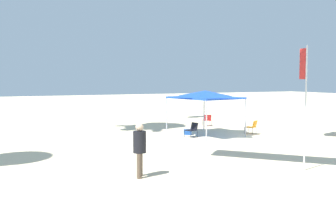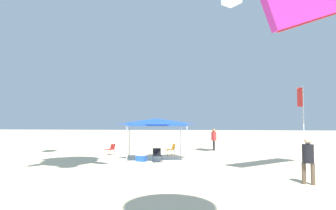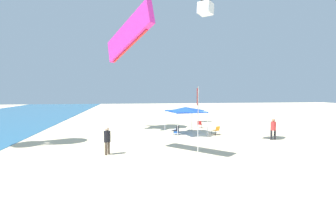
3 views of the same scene
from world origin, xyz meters
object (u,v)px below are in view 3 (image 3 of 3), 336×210
Objects in this scene: person_near_umbrella at (107,138)px; kite_parafoil_magenta at (129,35)px; folding_chair_facing_ocean at (199,124)px; kite_box_black at (206,1)px; folding_chair_left_of_tent at (216,130)px; person_by_tent at (273,127)px; cooler_box at (176,131)px; folding_chair_right_of_tent at (176,130)px; canopy_tent at (185,110)px; banner_flag at (198,115)px.

kite_parafoil_magenta is (-0.72, -1.45, 6.60)m from person_near_umbrella.
kite_box_black reaches higher than folding_chair_facing_ocean.
folding_chair_left_of_tent is 5.11m from person_by_tent.
person_by_tent reaches higher than cooler_box.
folding_chair_facing_ocean and folding_chair_right_of_tent have the same top height.
folding_chair_left_of_tent is at bearing 150.67° from person_near_umbrella.
canopy_tent is 2.15m from folding_chair_right_of_tent.
canopy_tent is at bearing -137.50° from cooler_box.
folding_chair_right_of_tent is 8.94m from person_near_umbrella.
person_near_umbrella is (-7.79, 6.04, 0.87)m from cooler_box.
canopy_tent is 2.25× the size of person_by_tent.
kite_parafoil_magenta is at bearing 91.13° from person_near_umbrella.
person_by_tent is at bearing -103.29° from kite_parafoil_magenta.
folding_chair_facing_ocean is at bearing -47.62° from cooler_box.
person_by_tent is 13.93m from person_near_umbrella.
folding_chair_left_of_tent is 4.37m from folding_chair_facing_ocean.
canopy_tent is at bearing 149.86° from person_by_tent.
kite_parafoil_magenta is at bearing 145.37° from canopy_tent.
cooler_box is at bearing 145.87° from kite_box_black.
person_by_tent is 1.00× the size of person_near_umbrella.
person_near_umbrella is at bearing -56.77° from folding_chair_right_of_tent.
banner_flag is at bearing 172.84° from canopy_tent.
folding_chair_right_of_tent is at bearing -0.74° from banner_flag.
folding_chair_right_of_tent is 0.38× the size of kite_box_black.
folding_chair_right_of_tent is at bearing 154.28° from person_by_tent.
folding_chair_left_of_tent is 0.38× the size of kite_box_black.
canopy_tent is 3.52m from folding_chair_left_of_tent.
kite_box_black reaches higher than banner_flag.
folding_chair_facing_ocean is at bearing 166.80° from person_near_umbrella.
cooler_box is at bearing 42.50° from canopy_tent.
folding_chair_right_of_tent is 0.45× the size of person_near_umbrella.
canopy_tent is 5.02× the size of folding_chair_right_of_tent.
canopy_tent is at bearing 85.97° from folding_chair_right_of_tent.
canopy_tent is at bearing -39.99° from folding_chair_left_of_tent.
folding_chair_left_of_tent is at bearing 103.58° from kite_box_black.
kite_box_black is 7.30m from kite_parafoil_magenta.
canopy_tent is at bearing -65.36° from kite_parafoil_magenta.
kite_box_black reaches higher than folding_chair_right_of_tent.
kite_parafoil_magenta reaches higher than cooler_box.
folding_chair_right_of_tent is 0.45× the size of person_by_tent.
banner_flag is 2.11× the size of kite_box_black.
canopy_tent is 5.65× the size of cooler_box.
banner_flag reaches higher than person_near_umbrella.
cooler_box is 0.40× the size of person_by_tent.
cooler_box is 0.15× the size of kite_parafoil_magenta.
kite_parafoil_magenta is at bearing 151.67° from cooler_box.
folding_chair_left_of_tent is 0.45× the size of person_by_tent.
person_near_umbrella is at bearing 6.63° from folding_chair_left_of_tent.
kite_box_black is (2.17, -7.26, 9.96)m from person_near_umbrella.
kite_box_black reaches higher than cooler_box.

